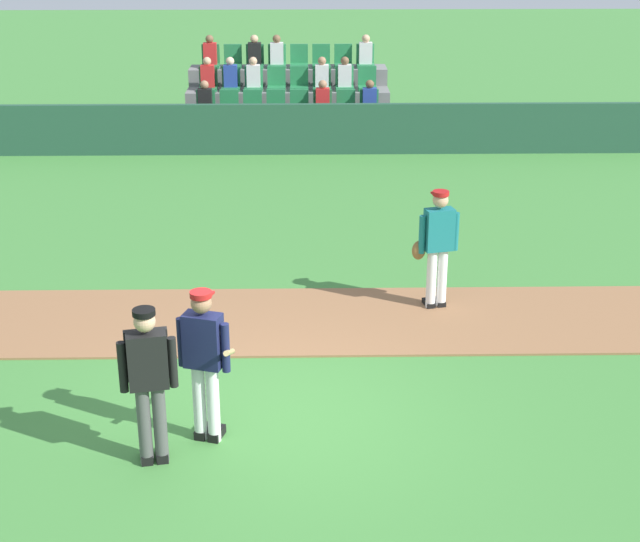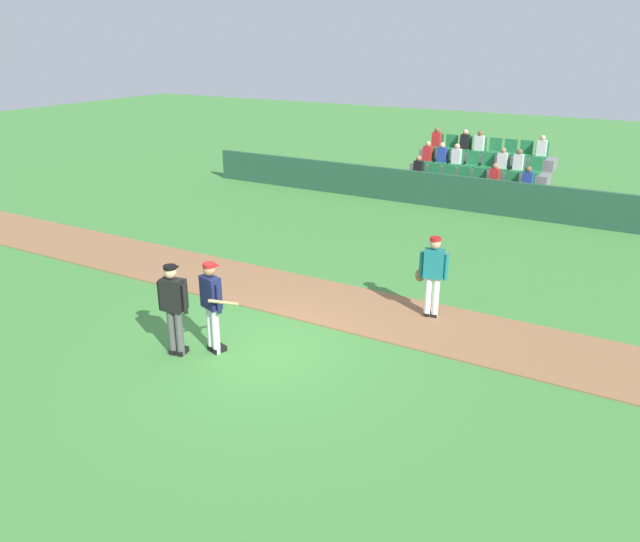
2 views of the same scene
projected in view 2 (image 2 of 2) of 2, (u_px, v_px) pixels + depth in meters
name	position (u px, v px, depth m)	size (l,w,h in m)	color
ground_plane	(260.00, 350.00, 11.78)	(80.00, 80.00, 0.00)	#42843A
infield_dirt_path	(327.00, 302.00, 13.85)	(28.00, 2.22, 0.03)	#936642
dugout_fence	(461.00, 193.00, 21.00)	(20.00, 0.16, 1.15)	#234C38
stadium_bleachers	(477.00, 180.00, 22.49)	(5.00, 2.95, 2.30)	slate
batter_navy_jersey	(212.00, 304.00, 11.38)	(0.58, 0.80, 1.76)	white
umpire_home_plate	(174.00, 305.00, 11.28)	(0.58, 0.36, 1.76)	#4C4C4C
runner_teal_jersey	(432.00, 274.00, 12.80)	(0.67, 0.37, 1.76)	white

